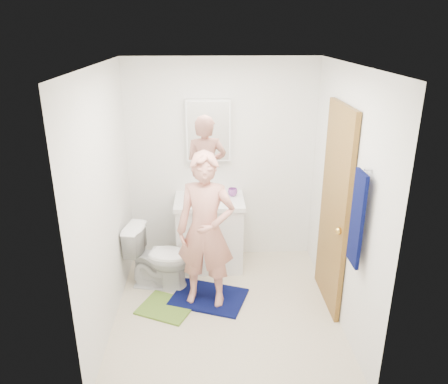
# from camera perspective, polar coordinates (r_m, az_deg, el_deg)

# --- Properties ---
(floor) EXTENTS (2.20, 2.40, 0.02)m
(floor) POSITION_cam_1_polar(r_m,az_deg,el_deg) (4.60, 0.23, -15.20)
(floor) COLOR beige
(floor) RESTS_ON ground
(ceiling) EXTENTS (2.20, 2.40, 0.02)m
(ceiling) POSITION_cam_1_polar(r_m,az_deg,el_deg) (3.73, 0.29, 16.40)
(ceiling) COLOR white
(ceiling) RESTS_ON ground
(wall_back) EXTENTS (2.20, 0.02, 2.40)m
(wall_back) POSITION_cam_1_polar(r_m,az_deg,el_deg) (5.15, -0.34, 3.93)
(wall_back) COLOR silver
(wall_back) RESTS_ON ground
(wall_front) EXTENTS (2.20, 0.02, 2.40)m
(wall_front) POSITION_cam_1_polar(r_m,az_deg,el_deg) (2.93, 1.32, -9.97)
(wall_front) COLOR silver
(wall_front) RESTS_ON ground
(wall_left) EXTENTS (0.02, 2.40, 2.40)m
(wall_left) POSITION_cam_1_polar(r_m,az_deg,el_deg) (4.12, -15.36, -1.28)
(wall_left) COLOR silver
(wall_left) RESTS_ON ground
(wall_right) EXTENTS (0.02, 2.40, 2.40)m
(wall_right) POSITION_cam_1_polar(r_m,az_deg,el_deg) (4.21, 15.54, -0.83)
(wall_right) COLOR silver
(wall_right) RESTS_ON ground
(vanity_cabinet) EXTENTS (0.75, 0.55, 0.80)m
(vanity_cabinet) POSITION_cam_1_polar(r_m,az_deg,el_deg) (5.17, -1.87, -5.56)
(vanity_cabinet) COLOR white
(vanity_cabinet) RESTS_ON floor
(countertop) EXTENTS (0.79, 0.59, 0.05)m
(countertop) POSITION_cam_1_polar(r_m,az_deg,el_deg) (5.00, -1.93, -1.19)
(countertop) COLOR white
(countertop) RESTS_ON vanity_cabinet
(sink_basin) EXTENTS (0.40, 0.40, 0.03)m
(sink_basin) POSITION_cam_1_polar(r_m,az_deg,el_deg) (4.99, -1.93, -1.03)
(sink_basin) COLOR white
(sink_basin) RESTS_ON countertop
(faucet) EXTENTS (0.03, 0.03, 0.12)m
(faucet) POSITION_cam_1_polar(r_m,az_deg,el_deg) (5.14, -1.96, 0.44)
(faucet) COLOR silver
(faucet) RESTS_ON countertop
(medicine_cabinet) EXTENTS (0.50, 0.12, 0.70)m
(medicine_cabinet) POSITION_cam_1_polar(r_m,az_deg,el_deg) (4.98, -2.06, 8.08)
(medicine_cabinet) COLOR white
(medicine_cabinet) RESTS_ON wall_back
(mirror_panel) EXTENTS (0.46, 0.01, 0.66)m
(mirror_panel) POSITION_cam_1_polar(r_m,az_deg,el_deg) (4.92, -2.06, 7.92)
(mirror_panel) COLOR white
(mirror_panel) RESTS_ON wall_back
(door) EXTENTS (0.05, 0.80, 2.05)m
(door) POSITION_cam_1_polar(r_m,az_deg,el_deg) (4.39, 14.20, -2.24)
(door) COLOR olive
(door) RESTS_ON ground
(door_knob) EXTENTS (0.07, 0.07, 0.07)m
(door_knob) POSITION_cam_1_polar(r_m,az_deg,el_deg) (4.13, 14.76, -4.94)
(door_knob) COLOR gold
(door_knob) RESTS_ON door
(towel) EXTENTS (0.03, 0.24, 0.80)m
(towel) POSITION_cam_1_polar(r_m,az_deg,el_deg) (3.67, 17.00, -3.40)
(towel) COLOR #060B3D
(towel) RESTS_ON wall_right
(towel_hook) EXTENTS (0.06, 0.02, 0.02)m
(towel_hook) POSITION_cam_1_polar(r_m,az_deg,el_deg) (3.54, 18.32, 2.84)
(towel_hook) COLOR silver
(towel_hook) RESTS_ON wall_right
(toilet) EXTENTS (0.76, 0.53, 0.71)m
(toilet) POSITION_cam_1_polar(r_m,az_deg,el_deg) (4.84, -8.42, -8.36)
(toilet) COLOR white
(toilet) RESTS_ON floor
(bath_mat) EXTENTS (0.88, 0.75, 0.02)m
(bath_mat) POSITION_cam_1_polar(r_m,az_deg,el_deg) (4.76, -2.01, -13.58)
(bath_mat) COLOR #060B3D
(bath_mat) RESTS_ON floor
(green_rug) EXTENTS (0.65, 0.61, 0.02)m
(green_rug) POSITION_cam_1_polar(r_m,az_deg,el_deg) (4.65, -7.53, -14.70)
(green_rug) COLOR olive
(green_rug) RESTS_ON floor
(soap_dispenser) EXTENTS (0.12, 0.12, 0.21)m
(soap_dispenser) POSITION_cam_1_polar(r_m,az_deg,el_deg) (4.88, -4.31, -0.17)
(soap_dispenser) COLOR tan
(soap_dispenser) RESTS_ON countertop
(toothbrush_cup) EXTENTS (0.15, 0.15, 0.09)m
(toothbrush_cup) POSITION_cam_1_polar(r_m,az_deg,el_deg) (5.07, 1.13, -0.01)
(toothbrush_cup) COLOR #8B469A
(toothbrush_cup) RESTS_ON countertop
(man) EXTENTS (0.65, 0.49, 1.59)m
(man) POSITION_cam_1_polar(r_m,az_deg,el_deg) (4.30, -2.40, -5.11)
(man) COLOR tan
(man) RESTS_ON bath_mat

